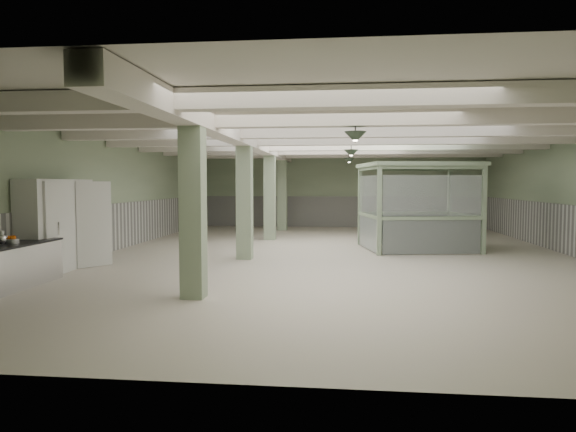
# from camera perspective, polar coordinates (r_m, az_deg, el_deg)

# --- Properties ---
(floor) EXTENTS (20.00, 20.00, 0.00)m
(floor) POSITION_cam_1_polar(r_m,az_deg,el_deg) (15.41, 5.10, -4.35)
(floor) COLOR beige
(floor) RESTS_ON ground
(ceiling) EXTENTS (14.00, 20.00, 0.02)m
(ceiling) POSITION_cam_1_polar(r_m,az_deg,el_deg) (15.32, 5.18, 9.10)
(ceiling) COLOR silver
(ceiling) RESTS_ON wall_back
(wall_back) EXTENTS (14.00, 0.02, 3.60)m
(wall_back) POSITION_cam_1_polar(r_m,az_deg,el_deg) (25.26, 5.55, 2.87)
(wall_back) COLOR #9FB18E
(wall_back) RESTS_ON floor
(wall_front) EXTENTS (14.00, 0.02, 3.60)m
(wall_front) POSITION_cam_1_polar(r_m,az_deg,el_deg) (5.27, 3.17, -0.10)
(wall_front) COLOR #9FB18E
(wall_front) RESTS_ON floor
(wall_left) EXTENTS (0.02, 20.00, 3.60)m
(wall_left) POSITION_cam_1_polar(r_m,az_deg,el_deg) (16.90, -19.34, 2.29)
(wall_left) COLOR #9FB18E
(wall_left) RESTS_ON floor
(wainscot_left) EXTENTS (0.05, 19.90, 1.50)m
(wainscot_left) POSITION_cam_1_polar(r_m,az_deg,el_deg) (16.95, -19.19, -1.26)
(wainscot_left) COLOR white
(wainscot_left) RESTS_ON floor
(wainscot_back) EXTENTS (13.90, 0.05, 1.50)m
(wainscot_back) POSITION_cam_1_polar(r_m,az_deg,el_deg) (25.27, 5.54, 0.48)
(wainscot_back) COLOR white
(wainscot_back) RESTS_ON floor
(girder) EXTENTS (0.45, 19.90, 0.40)m
(girder) POSITION_cam_1_polar(r_m,az_deg,el_deg) (15.55, -4.17, 8.21)
(girder) COLOR silver
(girder) RESTS_ON ceiling
(beam_a) EXTENTS (13.90, 0.35, 0.32)m
(beam_a) POSITION_cam_1_polar(r_m,az_deg,el_deg) (7.86, 4.19, 12.98)
(beam_a) COLOR silver
(beam_a) RESTS_ON ceiling
(beam_b) EXTENTS (13.90, 0.35, 0.32)m
(beam_b) POSITION_cam_1_polar(r_m,az_deg,el_deg) (10.34, 4.68, 10.74)
(beam_b) COLOR silver
(beam_b) RESTS_ON ceiling
(beam_c) EXTENTS (13.90, 0.35, 0.32)m
(beam_c) POSITION_cam_1_polar(r_m,az_deg,el_deg) (12.82, 4.98, 9.36)
(beam_c) COLOR silver
(beam_c) RESTS_ON ceiling
(beam_d) EXTENTS (13.90, 0.35, 0.32)m
(beam_d) POSITION_cam_1_polar(r_m,az_deg,el_deg) (15.31, 5.18, 8.43)
(beam_d) COLOR silver
(beam_d) RESTS_ON ceiling
(beam_e) EXTENTS (13.90, 0.35, 0.32)m
(beam_e) POSITION_cam_1_polar(r_m,az_deg,el_deg) (17.80, 5.32, 7.76)
(beam_e) COLOR silver
(beam_e) RESTS_ON ceiling
(beam_f) EXTENTS (13.90, 0.35, 0.32)m
(beam_f) POSITION_cam_1_polar(r_m,az_deg,el_deg) (20.30, 5.43, 7.25)
(beam_f) COLOR silver
(beam_f) RESTS_ON ceiling
(beam_g) EXTENTS (13.90, 0.35, 0.32)m
(beam_g) POSITION_cam_1_polar(r_m,az_deg,el_deg) (22.79, 5.51, 6.86)
(beam_g) COLOR silver
(beam_g) RESTS_ON ceiling
(column_a) EXTENTS (0.42, 0.42, 3.60)m
(column_a) POSITION_cam_1_polar(r_m,az_deg,el_deg) (9.67, -10.52, 1.56)
(column_a) COLOR #8FA384
(column_a) RESTS_ON floor
(column_b) EXTENTS (0.42, 0.42, 3.60)m
(column_b) POSITION_cam_1_polar(r_m,az_deg,el_deg) (14.53, -4.85, 2.29)
(column_b) COLOR #8FA384
(column_b) RESTS_ON floor
(column_c) EXTENTS (0.42, 0.42, 3.60)m
(column_c) POSITION_cam_1_polar(r_m,az_deg,el_deg) (19.46, -2.03, 2.65)
(column_c) COLOR #8FA384
(column_c) RESTS_ON floor
(column_d) EXTENTS (0.42, 0.42, 3.60)m
(column_d) POSITION_cam_1_polar(r_m,az_deg,el_deg) (23.42, -0.64, 2.82)
(column_d) COLOR #8FA384
(column_d) RESTS_ON floor
(pendant_front) EXTENTS (0.44, 0.44, 0.22)m
(pendant_front) POSITION_cam_1_polar(r_m,az_deg,el_deg) (10.30, 7.48, 8.67)
(pendant_front) COLOR #2D3C2D
(pendant_front) RESTS_ON ceiling
(pendant_mid) EXTENTS (0.44, 0.44, 0.22)m
(pendant_mid) POSITION_cam_1_polar(r_m,az_deg,el_deg) (15.78, 7.03, 6.93)
(pendant_mid) COLOR #2D3C2D
(pendant_mid) RESTS_ON ceiling
(pendant_back) EXTENTS (0.44, 0.44, 0.22)m
(pendant_back) POSITION_cam_1_polar(r_m,az_deg,el_deg) (20.77, 6.82, 6.14)
(pendant_back) COLOR #2D3C2D
(pendant_back) RESTS_ON ceiling
(pitcher_near) EXTENTS (0.23, 0.25, 0.29)m
(pitcher_near) POSITION_cam_1_polar(r_m,az_deg,el_deg) (11.86, -29.22, -2.14)
(pitcher_near) COLOR silver
(pitcher_near) RESTS_ON prep_counter
(orange_bowl) EXTENTS (0.33, 0.33, 0.09)m
(orange_bowl) POSITION_cam_1_polar(r_m,az_deg,el_deg) (11.96, -28.31, -2.52)
(orange_bowl) COLOR #B2B2B7
(orange_bowl) RESTS_ON prep_counter
(walkin_cooler) EXTENTS (1.07, 2.49, 2.28)m
(walkin_cooler) POSITION_cam_1_polar(r_m,az_deg,el_deg) (13.64, -24.23, -0.88)
(walkin_cooler) COLOR white
(walkin_cooler) RESTS_ON floor
(guard_booth) EXTENTS (3.93, 3.50, 2.79)m
(guard_booth) POSITION_cam_1_polar(r_m,az_deg,el_deg) (17.12, 14.22, 2.60)
(guard_booth) COLOR gray
(guard_booth) RESTS_ON floor
(filing_cabinet) EXTENTS (0.46, 0.59, 1.16)m
(filing_cabinet) POSITION_cam_1_polar(r_m,az_deg,el_deg) (17.92, 20.18, -1.58)
(filing_cabinet) COLOR #505546
(filing_cabinet) RESTS_ON floor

